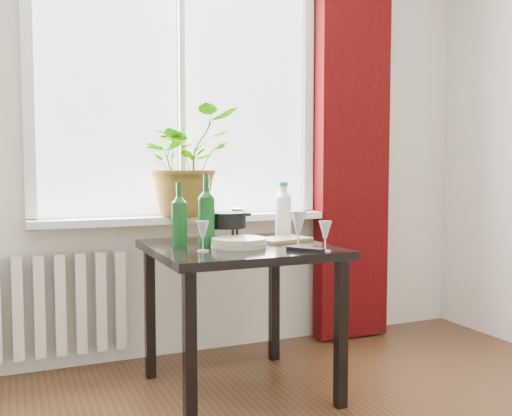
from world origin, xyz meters
name	(u,v)px	position (x,y,z in m)	size (l,w,h in m)	color
window	(180,86)	(0.00, 2.22, 1.60)	(1.72, 0.08, 1.62)	white
windowsill	(185,219)	(0.00, 2.15, 0.82)	(1.72, 0.20, 0.04)	white
curtain	(352,141)	(1.12, 2.12, 1.30)	(0.50, 0.12, 2.56)	#350406
radiator	(50,305)	(-0.75, 2.18, 0.38)	(0.80, 0.10, 0.55)	white
table	(239,263)	(0.10, 1.55, 0.65)	(0.85, 0.85, 0.74)	black
potted_plant	(186,161)	(0.00, 2.12, 1.16)	(0.56, 0.49, 0.62)	#2E7E21
wine_bottle_left	(179,214)	(-0.18, 1.62, 0.90)	(0.07, 0.07, 0.31)	#0C3F14
wine_bottle_right	(206,209)	(-0.04, 1.63, 0.92)	(0.08, 0.08, 0.35)	#0D4516
bottle_amber	(209,217)	(0.03, 1.82, 0.86)	(0.06, 0.06, 0.24)	brown
cleaning_bottle	(283,209)	(0.46, 1.79, 0.89)	(0.09, 0.09, 0.31)	white
wineglass_front_right	(298,229)	(0.31, 1.31, 0.83)	(0.08, 0.08, 0.18)	silver
wineglass_far_right	(325,236)	(0.38, 1.19, 0.81)	(0.06, 0.06, 0.14)	silver
wineglass_back_center	(238,223)	(0.18, 1.77, 0.83)	(0.07, 0.07, 0.17)	silver
wineglass_back_left	(178,226)	(-0.13, 1.83, 0.82)	(0.07, 0.07, 0.16)	#B4BCC2
wineglass_front_left	(203,236)	(-0.13, 1.41, 0.81)	(0.06, 0.06, 0.14)	#B1BABE
plate_stack	(239,242)	(0.08, 1.49, 0.76)	(0.27, 0.27, 0.04)	beige
fondue_pot	(227,227)	(0.08, 1.68, 0.82)	(0.23, 0.20, 0.15)	black
tv_remote	(305,249)	(0.30, 1.23, 0.75)	(0.05, 0.18, 0.02)	black
cutting_board	(282,239)	(0.37, 1.61, 0.75)	(0.28, 0.18, 0.01)	olive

